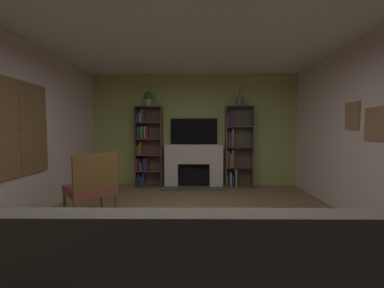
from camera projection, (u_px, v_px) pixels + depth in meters
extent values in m
plane|color=#886B4D|center=(189.00, 250.00, 2.56)|extent=(7.36, 7.36, 0.00)
cube|color=#AEBC67|center=(194.00, 130.00, 5.57)|extent=(5.14, 0.06, 2.75)
cube|color=#98724F|center=(377.00, 124.00, 3.00)|extent=(0.03, 0.42, 0.45)
cube|color=#9E9E3B|center=(376.00, 124.00, 3.00)|extent=(0.01, 0.36, 0.39)
cube|color=#98724F|center=(353.00, 116.00, 3.47)|extent=(0.03, 0.31, 0.42)
cube|color=#2B5B50|center=(352.00, 116.00, 3.47)|extent=(0.01, 0.25, 0.36)
cube|color=olive|center=(19.00, 128.00, 3.24)|extent=(0.04, 1.12, 1.39)
cube|color=silver|center=(20.00, 128.00, 3.24)|extent=(0.01, 1.02, 1.29)
cube|color=olive|center=(21.00, 128.00, 3.24)|extent=(0.01, 0.02, 1.29)
cube|color=olive|center=(21.00, 128.00, 3.24)|extent=(0.01, 1.02, 0.02)
cube|color=white|center=(172.00, 175.00, 5.49)|extent=(0.32, 0.25, 0.57)
cube|color=white|center=(216.00, 175.00, 5.47)|extent=(0.32, 0.25, 0.57)
cube|color=white|center=(194.00, 154.00, 5.45)|extent=(1.40, 0.25, 0.46)
cube|color=black|center=(194.00, 174.00, 5.56)|extent=(0.77, 0.08, 0.57)
cube|color=#50554E|center=(194.00, 189.00, 5.22)|extent=(1.50, 0.30, 0.03)
cube|color=black|center=(194.00, 131.00, 5.51)|extent=(1.14, 0.06, 0.63)
cube|color=brown|center=(136.00, 147.00, 5.45)|extent=(0.02, 0.29, 1.95)
cube|color=brown|center=(162.00, 147.00, 5.44)|extent=(0.02, 0.29, 1.95)
cube|color=brown|center=(150.00, 146.00, 5.58)|extent=(0.65, 0.02, 1.95)
cube|color=brown|center=(149.00, 186.00, 5.50)|extent=(0.61, 0.29, 0.02)
cube|color=#4B327F|center=(138.00, 181.00, 5.52)|extent=(0.03, 0.22, 0.22)
cube|color=#592D76|center=(140.00, 179.00, 5.53)|extent=(0.03, 0.19, 0.29)
cube|color=#228155|center=(142.00, 180.00, 5.54)|extent=(0.04, 0.18, 0.24)
cube|color=#31408C|center=(144.00, 179.00, 5.52)|extent=(0.03, 0.21, 0.33)
cube|color=brown|center=(149.00, 171.00, 5.48)|extent=(0.61, 0.29, 0.02)
cube|color=brown|center=(138.00, 164.00, 5.48)|extent=(0.02, 0.25, 0.30)
cube|color=#582C7F|center=(140.00, 164.00, 5.50)|extent=(0.04, 0.20, 0.29)
cube|color=#A3742D|center=(142.00, 166.00, 5.49)|extent=(0.02, 0.24, 0.20)
cube|color=navy|center=(144.00, 165.00, 5.52)|extent=(0.04, 0.17, 0.26)
cube|color=navy|center=(146.00, 164.00, 5.48)|extent=(0.04, 0.24, 0.29)
cube|color=#543468|center=(148.00, 163.00, 5.50)|extent=(0.03, 0.19, 0.33)
cube|color=brown|center=(149.00, 155.00, 5.46)|extent=(0.61, 0.29, 0.02)
cube|color=#95553E|center=(138.00, 150.00, 5.50)|extent=(0.04, 0.17, 0.22)
cube|color=beige|center=(140.00, 149.00, 5.49)|extent=(0.02, 0.19, 0.26)
cube|color=#A87A21|center=(141.00, 148.00, 5.47)|extent=(0.02, 0.22, 0.31)
cube|color=brown|center=(149.00, 139.00, 5.43)|extent=(0.61, 0.29, 0.02)
cube|color=#203D9B|center=(137.00, 133.00, 5.45)|extent=(0.02, 0.22, 0.25)
cube|color=#376F53|center=(139.00, 133.00, 5.44)|extent=(0.03, 0.24, 0.29)
cube|color=beige|center=(142.00, 133.00, 5.47)|extent=(0.04, 0.17, 0.28)
cube|color=#327349|center=(143.00, 134.00, 5.45)|extent=(0.03, 0.23, 0.22)
cube|color=beige|center=(145.00, 132.00, 5.46)|extent=(0.03, 0.19, 0.30)
cube|color=#AC2932|center=(148.00, 132.00, 5.47)|extent=(0.03, 0.17, 0.32)
cube|color=brown|center=(149.00, 123.00, 5.41)|extent=(0.61, 0.29, 0.02)
cube|color=#1F528D|center=(138.00, 118.00, 5.44)|extent=(0.04, 0.20, 0.21)
cube|color=#5D2670|center=(140.00, 117.00, 5.43)|extent=(0.03, 0.22, 0.26)
cube|color=beige|center=(141.00, 118.00, 5.43)|extent=(0.03, 0.23, 0.22)
cube|color=#366555|center=(143.00, 116.00, 5.42)|extent=(0.04, 0.24, 0.31)
cube|color=brown|center=(149.00, 107.00, 5.39)|extent=(0.61, 0.29, 0.02)
cube|color=brown|center=(226.00, 147.00, 5.40)|extent=(0.02, 0.29, 1.95)
cube|color=brown|center=(252.00, 147.00, 5.39)|extent=(0.02, 0.29, 1.95)
cube|color=brown|center=(238.00, 147.00, 5.53)|extent=(0.65, 0.02, 1.95)
cube|color=brown|center=(238.00, 186.00, 5.45)|extent=(0.61, 0.29, 0.02)
cube|color=olive|center=(227.00, 180.00, 5.47)|extent=(0.02, 0.21, 0.28)
cube|color=black|center=(228.00, 181.00, 5.46)|extent=(0.03, 0.23, 0.25)
cube|color=beige|center=(230.00, 179.00, 5.46)|extent=(0.04, 0.22, 0.33)
cube|color=#224A98|center=(232.00, 181.00, 5.45)|extent=(0.03, 0.24, 0.26)
cube|color=black|center=(234.00, 180.00, 5.46)|extent=(0.03, 0.22, 0.28)
cube|color=silver|center=(236.00, 178.00, 5.44)|extent=(0.02, 0.24, 0.42)
cube|color=brown|center=(239.00, 167.00, 5.42)|extent=(0.61, 0.29, 0.02)
cube|color=#906036|center=(227.00, 158.00, 5.43)|extent=(0.03, 0.22, 0.39)
cube|color=#17469A|center=(229.00, 159.00, 5.44)|extent=(0.04, 0.20, 0.38)
cube|color=#A28A2A|center=(230.00, 160.00, 5.43)|extent=(0.03, 0.23, 0.31)
cube|color=olive|center=(232.00, 158.00, 5.42)|extent=(0.03, 0.23, 0.41)
cube|color=#AF202B|center=(234.00, 161.00, 5.43)|extent=(0.03, 0.23, 0.27)
cube|color=brown|center=(239.00, 147.00, 5.39)|extent=(0.61, 0.29, 0.02)
cube|color=#A52F30|center=(227.00, 139.00, 5.41)|extent=(0.02, 0.21, 0.38)
cube|color=#4C3B7C|center=(229.00, 140.00, 5.40)|extent=(0.03, 0.24, 0.33)
cube|color=#5A3769|center=(230.00, 141.00, 5.41)|extent=(0.04, 0.22, 0.26)
cube|color=beige|center=(232.00, 138.00, 5.41)|extent=(0.02, 0.20, 0.42)
cube|color=brown|center=(239.00, 127.00, 5.36)|extent=(0.61, 0.29, 0.02)
cube|color=red|center=(227.00, 120.00, 5.37)|extent=(0.03, 0.24, 0.30)
cube|color=#244593|center=(229.00, 118.00, 5.39)|extent=(0.04, 0.19, 0.40)
cube|color=#57377C|center=(231.00, 120.00, 5.40)|extent=(0.04, 0.17, 0.32)
cube|color=brown|center=(239.00, 107.00, 5.34)|extent=(0.61, 0.29, 0.02)
cylinder|color=beige|center=(149.00, 103.00, 5.38)|extent=(0.14, 0.14, 0.17)
sphere|color=#3D7232|center=(148.00, 96.00, 5.37)|extent=(0.20, 0.20, 0.20)
cylinder|color=teal|center=(239.00, 102.00, 5.33)|extent=(0.15, 0.15, 0.22)
cylinder|color=#4C7F3F|center=(240.00, 94.00, 5.31)|extent=(0.01, 0.01, 0.13)
sphere|color=#CF6D97|center=(240.00, 91.00, 5.31)|extent=(0.05, 0.05, 0.05)
cylinder|color=#4C7F3F|center=(240.00, 94.00, 5.32)|extent=(0.01, 0.01, 0.13)
sphere|color=#CF6D97|center=(240.00, 92.00, 5.31)|extent=(0.04, 0.04, 0.04)
cylinder|color=#4C7F3F|center=(239.00, 94.00, 5.32)|extent=(0.01, 0.01, 0.15)
sphere|color=#CF6D97|center=(239.00, 91.00, 5.32)|extent=(0.05, 0.05, 0.05)
cylinder|color=#4C7F3F|center=(240.00, 94.00, 5.31)|extent=(0.01, 0.01, 0.16)
sphere|color=#CF6D97|center=(240.00, 90.00, 5.31)|extent=(0.05, 0.05, 0.05)
cube|color=#7A715B|center=(194.00, 262.00, 1.18)|extent=(2.09, 0.20, 0.53)
cylinder|color=brown|center=(76.00, 216.00, 3.00)|extent=(0.04, 0.04, 0.45)
cylinder|color=brown|center=(116.00, 206.00, 3.38)|extent=(0.04, 0.04, 0.45)
cylinder|color=brown|center=(65.00, 205.00, 3.45)|extent=(0.04, 0.04, 0.45)
cylinder|color=brown|center=(102.00, 197.00, 3.82)|extent=(0.04, 0.04, 0.45)
cube|color=#974643|center=(90.00, 188.00, 3.40)|extent=(0.88, 0.88, 0.08)
cube|color=brown|center=(90.00, 192.00, 3.40)|extent=(0.88, 0.88, 0.04)
cube|color=brown|center=(96.00, 174.00, 3.17)|extent=(0.48, 0.46, 0.59)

